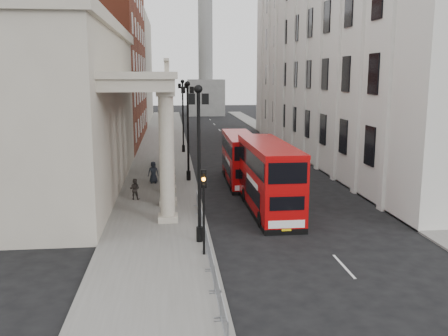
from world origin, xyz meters
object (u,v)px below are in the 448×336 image
Objects in this scene: pedestrian_b at (135,189)px; lamp_post_south at (199,153)px; bus_near at (268,176)px; pedestrian_c at (153,172)px; pedestrian_a at (168,180)px; lamp_post_north at (183,111)px; traffic_light at (204,196)px; monument_column at (205,43)px; bus_far at (240,158)px; lamp_post_mid at (188,124)px.

lamp_post_south is at bearing 126.96° from pedestrian_b.
lamp_post_south reaches higher than bus_near.
lamp_post_south is 4.63× the size of pedestrian_c.
pedestrian_a reaches higher than pedestrian_b.
traffic_light is (0.10, -34.02, -1.80)m from lamp_post_north.
bus_far is at bearing -91.82° from monument_column.
pedestrian_a is at bearing -96.22° from monument_column.
pedestrian_b is (-4.09, 9.70, -4.03)m from lamp_post_south.
pedestrian_c is at bearing -97.46° from monument_column.
pedestrian_a is 2.98m from pedestrian_b.
bus_far is (-2.31, -72.82, -13.86)m from monument_column.
lamp_post_north is 4.63× the size of pedestrian_c.
monument_column reaches higher than pedestrian_a.
pedestrian_b is at bearing -145.67° from bus_far.
traffic_light is 0.41× the size of bus_near.
monument_column is 30.14× the size of pedestrian_c.
lamp_post_north is at bearing 90.00° from lamp_post_mid.
lamp_post_south is 0.79× the size of bus_near.
lamp_post_north is 1.93× the size of traffic_light.
lamp_post_south and lamp_post_north have the same top height.
lamp_post_mid is (0.00, 16.00, 0.00)m from lamp_post_south.
bus_far is (4.29, 15.18, -2.79)m from lamp_post_south.
lamp_post_mid is 4.34× the size of pedestrian_a.
traffic_light is at bearing -89.68° from lamp_post_mid.
lamp_post_south is 2.71m from traffic_light.
bus_near is at bearing -79.27° from lamp_post_north.
lamp_post_south is 1.93× the size of traffic_light.
bus_near is 12.08m from pedestrian_c.
traffic_light is at bearing 123.77° from pedestrian_b.
bus_near is (-1.69, -81.91, -13.60)m from monument_column.
lamp_post_north is at bearing 100.22° from bus_near.
pedestrian_b is (-2.35, -1.83, -0.20)m from pedestrian_a.
pedestrian_b is at bearing -162.77° from pedestrian_a.
traffic_light is 12.64m from pedestrian_b.
bus_near is at bearing -45.25° from pedestrian_c.
traffic_light reaches higher than pedestrian_b.
monument_column is at bearing 83.28° from lamp_post_north.
lamp_post_mid is (-6.60, -72.00, -11.07)m from monument_column.
traffic_light reaches higher than pedestrian_c.
lamp_post_south is at bearing -102.02° from pedestrian_a.
lamp_post_mid is 0.88× the size of bus_far.
pedestrian_a is (-1.74, 11.53, -3.83)m from lamp_post_south.
bus_near is (4.91, 6.09, -2.53)m from lamp_post_south.
bus_far is (4.19, 17.20, -0.99)m from traffic_light.
traffic_light is (0.10, -2.02, -1.80)m from lamp_post_south.
lamp_post_north is 20.90m from pedestrian_a.
pedestrian_a is at bearing 97.73° from traffic_light.
traffic_light is 2.39× the size of pedestrian_c.
pedestrian_a is (-6.03, -3.65, -1.04)m from bus_far.
lamp_post_mid is at bearing -108.91° from pedestrian_b.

